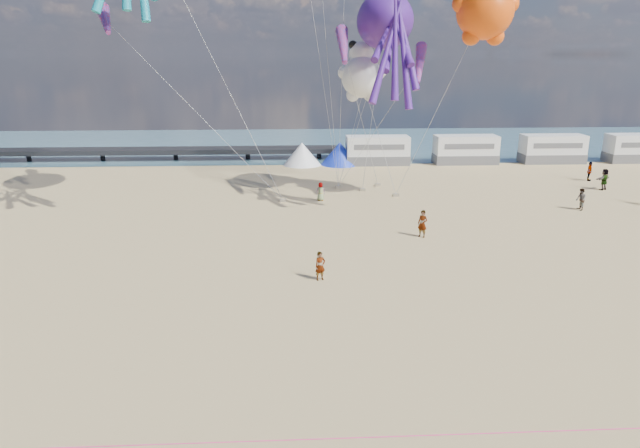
{
  "coord_description": "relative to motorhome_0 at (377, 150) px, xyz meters",
  "views": [
    {
      "loc": [
        -3.2,
        -19.73,
        11.26
      ],
      "look_at": [
        -1.87,
        6.0,
        3.57
      ],
      "focal_mm": 32.0,
      "sensor_mm": 36.0,
      "label": 1
    }
  ],
  "objects": [
    {
      "name": "windsock_left",
      "position": [
        -23.61,
        -11.44,
        12.36
      ],
      "size": [
        3.04,
        6.13,
        6.1
      ],
      "primitive_type": null,
      "rotation": [
        0.0,
        0.0,
        0.33
      ],
      "color": "red"
    },
    {
      "name": "sandbag_a",
      "position": [
        -9.88,
        -15.69,
        -1.39
      ],
      "size": [
        0.5,
        0.35,
        0.22
      ],
      "primitive_type": "cube",
      "color": "gray",
      "rests_on": "ground"
    },
    {
      "name": "ground",
      "position": [
        -6.0,
        -40.0,
        -1.5
      ],
      "size": [
        120.0,
        120.0,
        0.0
      ],
      "primitive_type": "plane",
      "color": "#D3B579",
      "rests_on": "ground"
    },
    {
      "name": "tent_white",
      "position": [
        -8.0,
        0.0,
        -0.3
      ],
      "size": [
        4.0,
        4.0,
        2.4
      ],
      "primitive_type": "cone",
      "color": "white",
      "rests_on": "ground"
    },
    {
      "name": "kite_octopus_purple",
      "position": [
        -1.94,
        -14.4,
        12.19
      ],
      "size": [
        4.35,
        9.45,
        10.63
      ],
      "primitive_type": null,
      "rotation": [
        0.0,
        0.0,
        -0.04
      ],
      "color": "#451B7E"
    },
    {
      "name": "motorhome_1",
      "position": [
        9.5,
        0.0,
        0.0
      ],
      "size": [
        6.6,
        2.5,
        3.0
      ],
      "primitive_type": "cube",
      "color": "silver",
      "rests_on": "ground"
    },
    {
      "name": "windsock_mid",
      "position": [
        -5.22,
        -15.99,
        10.36
      ],
      "size": [
        1.21,
        5.52,
        5.49
      ],
      "primitive_type": null,
      "rotation": [
        0.0,
        0.0,
        -0.04
      ],
      "color": "red"
    },
    {
      "name": "standing_person",
      "position": [
        -7.76,
        -32.18,
        -0.73
      ],
      "size": [
        0.66,
        0.55,
        1.54
      ],
      "primitive_type": "imported",
      "rotation": [
        0.0,
        0.0,
        0.38
      ],
      "color": "tan",
      "rests_on": "ground"
    },
    {
      "name": "motorhome_3",
      "position": [
        28.5,
        0.0,
        0.0
      ],
      "size": [
        6.6,
        2.5,
        3.0
      ],
      "primitive_type": "cube",
      "color": "silver",
      "rests_on": "ground"
    },
    {
      "name": "sandbag_e",
      "position": [
        -5.07,
        -11.1,
        -1.39
      ],
      "size": [
        0.5,
        0.35,
        0.22
      ],
      "primitive_type": "cube",
      "color": "gray",
      "rests_on": "ground"
    },
    {
      "name": "sandbag_d",
      "position": [
        -1.49,
        -10.48,
        -1.39
      ],
      "size": [
        0.5,
        0.35,
        0.22
      ],
      "primitive_type": "cube",
      "color": "gray",
      "rests_on": "ground"
    },
    {
      "name": "sandbag_c",
      "position": [
        -0.56,
        -14.33,
        -1.39
      ],
      "size": [
        0.5,
        0.35,
        0.22
      ],
      "primitive_type": "cube",
      "color": "gray",
      "rests_on": "ground"
    },
    {
      "name": "tent_blue",
      "position": [
        -4.0,
        0.0,
        -0.3
      ],
      "size": [
        4.0,
        4.0,
        2.4
      ],
      "primitive_type": "cone",
      "color": "#1933CC",
      "rests_on": "ground"
    },
    {
      "name": "rope_line",
      "position": [
        -6.0,
        -45.0,
        -1.48
      ],
      "size": [
        34.0,
        0.03,
        0.03
      ],
      "primitive_type": "cylinder",
      "rotation": [
        0.0,
        1.57,
        0.0
      ],
      "color": "#F2338C",
      "rests_on": "ground"
    },
    {
      "name": "beachgoer_6",
      "position": [
        -6.85,
        -15.43,
        -0.76
      ],
      "size": [
        0.56,
        0.38,
        1.48
      ],
      "primitive_type": "imported",
      "rotation": [
        0.0,
        0.0,
        3.1
      ],
      "color": "#7F6659",
      "rests_on": "ground"
    },
    {
      "name": "motorhome_0",
      "position": [
        0.0,
        0.0,
        0.0
      ],
      "size": [
        6.6,
        2.5,
        3.0
      ],
      "primitive_type": "cube",
      "color": "silver",
      "rests_on": "ground"
    },
    {
      "name": "beachgoer_3",
      "position": [
        18.38,
        -9.28,
        -0.61
      ],
      "size": [
        1.21,
        1.32,
        1.78
      ],
      "primitive_type": "imported",
      "rotation": [
        0.0,
        0.0,
        0.95
      ],
      "color": "#7F6659",
      "rests_on": "ground"
    },
    {
      "name": "beachgoer_5",
      "position": [
        -0.85,
        -25.27,
        -0.62
      ],
      "size": [
        1.58,
        1.46,
        1.77
      ],
      "primitive_type": "imported",
      "rotation": [
        0.0,
        0.0,
        5.57
      ],
      "color": "#7F6659",
      "rests_on": "ground"
    },
    {
      "name": "kite_teddy_orange",
      "position": [
        4.69,
        -17.5,
        12.74
      ],
      "size": [
        6.16,
        5.98,
        6.94
      ],
      "primitive_type": null,
      "rotation": [
        0.0,
        0.0,
        -0.33
      ],
      "color": "#FF530C"
    },
    {
      "name": "windsock_right",
      "position": [
        0.55,
        -15.93,
        9.06
      ],
      "size": [
        2.23,
        5.51,
        5.46
      ],
      "primitive_type": null,
      "rotation": [
        0.0,
        0.0,
        -0.25
      ],
      "color": "red"
    },
    {
      "name": "motorhome_2",
      "position": [
        19.0,
        0.0,
        0.0
      ],
      "size": [
        6.6,
        2.5,
        3.0
      ],
      "primitive_type": "cube",
      "color": "silver",
      "rests_on": "ground"
    },
    {
      "name": "sandbag_b",
      "position": [
        -3.08,
        -12.27,
        -1.39
      ],
      "size": [
        0.5,
        0.35,
        0.22
      ],
      "primitive_type": "cube",
      "color": "gray",
      "rests_on": "ground"
    },
    {
      "name": "water",
      "position": [
        -6.0,
        15.0,
        -1.48
      ],
      "size": [
        120.0,
        120.0,
        0.0
      ],
      "primitive_type": "plane",
      "color": "#3E6677",
      "rests_on": "ground"
    },
    {
      "name": "beachgoer_1",
      "position": [
        12.51,
        -19.36,
        -0.67
      ],
      "size": [
        0.56,
        0.83,
        1.65
      ],
      "primitive_type": "imported",
      "rotation": [
        0.0,
        0.0,
        4.67
      ],
      "color": "#7F6659",
      "rests_on": "ground"
    },
    {
      "name": "pier",
      "position": [
        -34.0,
        4.0,
        -0.5
      ],
      "size": [
        60.0,
        3.0,
        0.5
      ],
      "primitive_type": "cube",
      "color": "black",
      "rests_on": "ground"
    },
    {
      "name": "kite_panda",
      "position": [
        -3.31,
        -12.03,
        7.99
      ],
      "size": [
        5.05,
        4.9,
        5.73
      ],
      "primitive_type": null,
      "rotation": [
        0.0,
        0.0,
        0.32
      ],
      "color": "white"
    },
    {
      "name": "beachgoer_4",
      "position": [
        17.79,
        -12.92,
        -0.58
      ],
      "size": [
        1.16,
        0.92,
        1.84
      ],
      "primitive_type": "imported",
      "rotation": [
        0.0,
        0.0,
        3.66
      ],
      "color": "#7F6659",
      "rests_on": "ground"
    }
  ]
}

